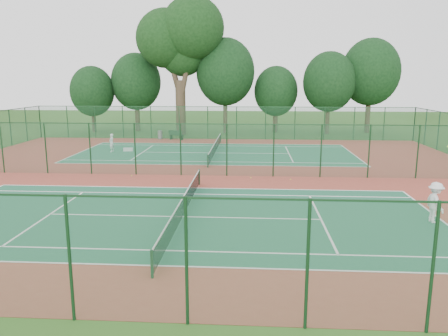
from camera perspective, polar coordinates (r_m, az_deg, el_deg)
The scene contains 19 objects.
ground at distance 29.27m, azimuth -2.64°, elevation -0.98°, with size 120.00×120.00×0.00m, color #2D591C.
red_pad at distance 29.27m, azimuth -2.64°, elevation -0.97°, with size 40.00×36.00×0.01m, color brown.
court_near at distance 20.65m, azimuth -5.38°, elevation -6.37°, with size 23.77×10.97×0.01m, color #1D5C3F.
court_far at distance 38.06m, azimuth -1.17°, elevation 1.98°, with size 23.77×10.97×0.01m, color #216945.
fence_north at distance 46.73m, azimuth -0.25°, elevation 5.93°, with size 40.00×0.09×3.50m.
fence_south at distance 11.80m, azimuth -12.48°, elevation -11.65°, with size 40.00×0.09×3.50m.
fence_divider at distance 28.94m, azimuth -2.67°, elevation 2.42°, with size 40.00×0.09×3.50m.
tennis_net_near at distance 20.50m, azimuth -5.41°, elevation -4.96°, with size 0.10×12.90×0.97m.
tennis_net_far at distance 37.98m, azimuth -1.17°, elevation 2.77°, with size 0.10×12.90×0.97m.
player_near at distance 21.67m, azimuth 25.87°, elevation -4.08°, with size 1.20×0.69×1.86m, color silver.
player_far at distance 39.73m, azimuth -14.47°, elevation 3.20°, with size 0.59×0.39×1.61m, color white.
trash_bin at distance 47.40m, azimuth -8.35°, elevation 4.31°, with size 0.50×0.50×0.90m, color slate.
bench at distance 46.67m, azimuth -6.29°, elevation 4.33°, with size 1.69×0.99×1.00m.
kit_bag at distance 39.91m, azimuth -12.42°, elevation 2.37°, with size 0.81×0.31×0.31m, color silver.
stray_ball_a at distance 28.48m, azimuth 3.53°, elevation -1.26°, with size 0.07×0.07×0.07m, color #EFF238.
stray_ball_b at distance 28.28m, azimuth 8.69°, elevation -1.47°, with size 0.07×0.07×0.07m, color #F3F338.
stray_ball_c at distance 29.63m, azimuth -11.98°, elevation -0.99°, with size 0.07×0.07×0.07m, color #ACCC2F.
big_tree at distance 51.45m, azimuth -5.69°, elevation 16.59°, with size 10.02×7.34×15.40m.
evergreen_row at distance 53.10m, azimuth 0.76°, elevation 4.70°, with size 39.00×5.00×12.00m, color black, non-canonical shape.
Camera 1 is at (3.17, -28.40, 6.36)m, focal length 35.00 mm.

